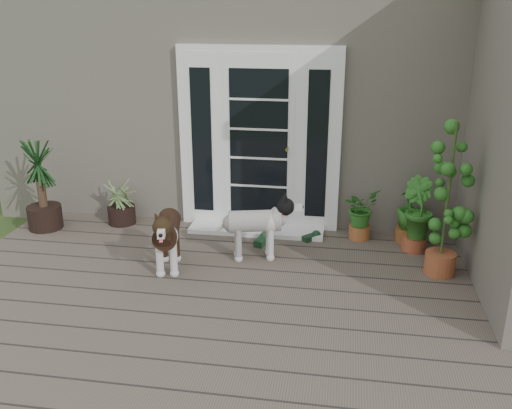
# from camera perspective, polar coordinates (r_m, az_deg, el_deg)

# --- Properties ---
(deck) EXTENTS (6.20, 4.60, 0.12)m
(deck) POSITION_cam_1_polar(r_m,az_deg,el_deg) (4.97, -1.38, -12.32)
(deck) COLOR #6B5B4C
(deck) RESTS_ON ground
(house_main) EXTENTS (7.40, 4.00, 3.10)m
(house_main) POSITION_cam_1_polar(r_m,az_deg,el_deg) (8.50, 3.88, 12.00)
(house_main) COLOR #665E54
(house_main) RESTS_ON ground
(door_unit) EXTENTS (1.90, 0.14, 2.15)m
(door_unit) POSITION_cam_1_polar(r_m,az_deg,el_deg) (6.58, 0.33, 6.59)
(door_unit) COLOR white
(door_unit) RESTS_ON deck
(door_step) EXTENTS (1.60, 0.40, 0.05)m
(door_step) POSITION_cam_1_polar(r_m,az_deg,el_deg) (6.72, 0.04, -2.55)
(door_step) COLOR white
(door_step) RESTS_ON deck
(brindle_dog) EXTENTS (0.49, 0.83, 0.64)m
(brindle_dog) POSITION_cam_1_polar(r_m,az_deg,el_deg) (5.75, -8.99, -3.56)
(brindle_dog) COLOR #311C11
(brindle_dog) RESTS_ON deck
(white_dog) EXTENTS (0.80, 0.49, 0.62)m
(white_dog) POSITION_cam_1_polar(r_m,az_deg,el_deg) (5.92, -0.15, -2.73)
(white_dog) COLOR beige
(white_dog) RESTS_ON deck
(spider_plant) EXTENTS (0.61, 0.61, 0.60)m
(spider_plant) POSITION_cam_1_polar(r_m,az_deg,el_deg) (7.07, -13.64, 0.42)
(spider_plant) COLOR #869D61
(spider_plant) RESTS_ON deck
(yucca) EXTENTS (0.99, 0.99, 1.11)m
(yucca) POSITION_cam_1_polar(r_m,az_deg,el_deg) (7.11, -21.10, 1.92)
(yucca) COLOR black
(yucca) RESTS_ON deck
(herb_a) EXTENTS (0.56, 0.56, 0.51)m
(herb_a) POSITION_cam_1_polar(r_m,az_deg,el_deg) (6.55, 10.58, -1.34)
(herb_a) COLOR #1B6020
(herb_a) RESTS_ON deck
(herb_b) EXTENTS (0.56, 0.56, 0.61)m
(herb_b) POSITION_cam_1_polar(r_m,az_deg,el_deg) (6.36, 15.96, -1.96)
(herb_b) COLOR #29631C
(herb_b) RESTS_ON deck
(herb_c) EXTENTS (0.50, 0.50, 0.55)m
(herb_c) POSITION_cam_1_polar(r_m,az_deg,el_deg) (6.60, 15.39, -1.37)
(herb_c) COLOR #255E1B
(herb_c) RESTS_ON deck
(sapling) EXTENTS (0.62, 0.62, 1.61)m
(sapling) POSITION_cam_1_polar(r_m,az_deg,el_deg) (5.71, 18.96, 0.59)
(sapling) COLOR #225C1A
(sapling) RESTS_ON deck
(clog_left) EXTENTS (0.21, 0.33, 0.09)m
(clog_left) POSITION_cam_1_polar(r_m,az_deg,el_deg) (6.37, 0.62, -3.63)
(clog_left) COLOR #16371D
(clog_left) RESTS_ON deck
(clog_right) EXTENTS (0.27, 0.27, 0.08)m
(clog_right) POSITION_cam_1_polar(r_m,az_deg,el_deg) (6.51, 5.66, -3.27)
(clog_right) COLOR #133119
(clog_right) RESTS_ON deck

